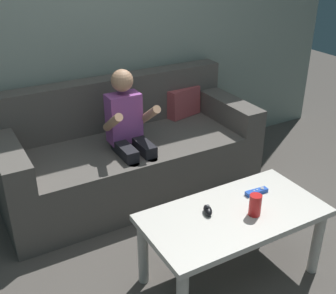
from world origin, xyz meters
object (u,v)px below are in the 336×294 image
soda_can (255,205)px  person_seated_on_couch (130,132)px  nunchuk_black (208,210)px  coffee_table (233,223)px  couch (128,154)px  game_remote_blue_near_edge (257,192)px

soda_can → person_seated_on_couch: bearing=102.7°
nunchuk_black → soda_can: size_ratio=0.82×
person_seated_on_couch → soda_can: (0.24, -1.06, -0.06)m
person_seated_on_couch → coffee_table: person_seated_on_couch is taller
soda_can → coffee_table: bearing=140.9°
person_seated_on_couch → coffee_table: 1.02m
nunchuk_black → soda_can: soda_can is taller
couch → coffee_table: (0.10, -1.17, 0.08)m
nunchuk_black → game_remote_blue_near_edge: bearing=3.4°
game_remote_blue_near_edge → nunchuk_black: 0.36m
couch → soda_can: size_ratio=15.62×
game_remote_blue_near_edge → couch: bearing=106.7°
coffee_table → couch: bearing=94.7°
person_seated_on_couch → couch: bearing=71.5°
coffee_table → nunchuk_black: 0.17m
game_remote_blue_near_edge → nunchuk_black: size_ratio=1.43×
person_seated_on_couch → game_remote_blue_near_edge: bearing=-67.0°
nunchuk_black → coffee_table: bearing=-26.6°
person_seated_on_couch → coffee_table: (0.16, -0.99, -0.19)m
soda_can → nunchuk_black: bearing=148.1°
person_seated_on_couch → nunchuk_black: (0.03, -0.93, -0.10)m
coffee_table → nunchuk_black: (-0.13, 0.07, 0.09)m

